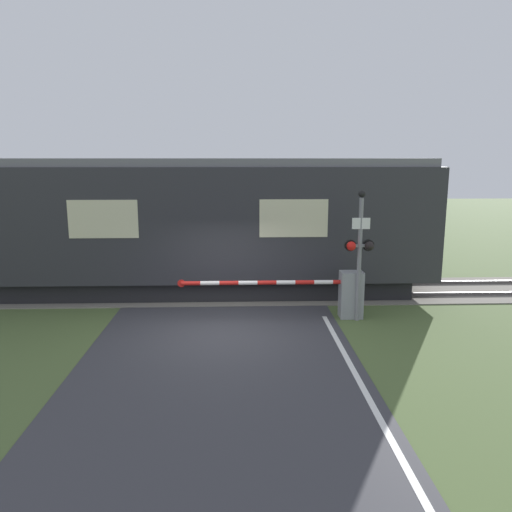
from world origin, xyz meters
TOP-DOWN VIEW (x-y plane):
  - ground_plane at (0.00, 0.00)m, footprint 80.00×80.00m
  - track_bed at (0.00, 3.62)m, footprint 36.00×3.20m
  - train at (-3.37, 3.62)m, footprint 19.45×2.79m
  - crossing_barrier at (3.08, 0.98)m, footprint 4.90×0.44m
  - signal_post at (3.53, 0.72)m, footprint 0.77×0.26m

SIDE VIEW (x-z plane):
  - ground_plane at x=0.00m, z-range 0.00..0.00m
  - track_bed at x=0.00m, z-range -0.04..0.09m
  - crossing_barrier at x=3.08m, z-range 0.05..1.31m
  - signal_post at x=3.53m, z-range 0.23..3.64m
  - train at x=-3.37m, z-range 0.05..4.25m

